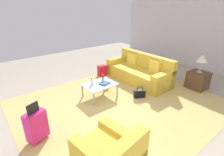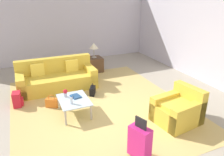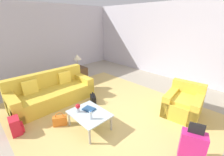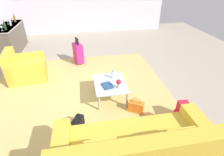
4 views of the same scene
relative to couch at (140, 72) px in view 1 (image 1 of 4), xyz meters
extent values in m
plane|color=#A89E89|center=(2.20, 0.60, -0.31)|extent=(12.00, 12.00, 0.00)
cube|color=silver|center=(-2.86, 0.60, 1.24)|extent=(0.12, 8.00, 3.10)
cube|color=tan|center=(1.60, 0.80, -0.30)|extent=(5.20, 4.40, 0.01)
cube|color=gold|center=(0.10, 0.00, -0.08)|extent=(0.98, 2.36, 0.45)
cube|color=gold|center=(-0.28, 0.00, 0.15)|extent=(0.22, 2.36, 0.92)
cube|color=gold|center=(0.10, 1.06, 0.00)|extent=(0.98, 0.24, 0.62)
cube|color=gold|center=(0.10, -1.06, 0.00)|extent=(0.98, 0.24, 0.62)
cube|color=yellow|center=(-0.12, 0.53, 0.32)|extent=(0.12, 0.40, 0.40)
cube|color=yellow|center=(-0.12, -0.53, 0.32)|extent=(0.14, 0.40, 0.40)
cube|color=gold|center=(2.78, 2.15, -0.01)|extent=(0.33, 0.98, 0.60)
cube|color=yellow|center=(3.11, 2.15, 0.17)|extent=(0.70, 0.78, 0.08)
cube|color=silver|center=(1.80, 0.10, 0.09)|extent=(0.92, 0.71, 0.02)
cylinder|color=#ADA899|center=(1.39, 0.41, -0.12)|extent=(0.05, 0.05, 0.38)
cylinder|color=#ADA899|center=(2.21, 0.41, -0.12)|extent=(0.05, 0.05, 0.38)
cylinder|color=#ADA899|center=(1.39, -0.21, -0.12)|extent=(0.05, 0.05, 0.38)
cylinder|color=#ADA899|center=(2.21, -0.21, -0.12)|extent=(0.05, 0.05, 0.38)
cylinder|color=silver|center=(2.00, 0.00, 0.19)|extent=(0.06, 0.06, 0.18)
cylinder|color=#2D6BBC|center=(2.00, 0.00, 0.29)|extent=(0.04, 0.04, 0.02)
cube|color=navy|center=(1.68, 0.18, 0.11)|extent=(0.31, 0.26, 0.03)
cylinder|color=#B2B7BC|center=(1.58, -0.05, 0.15)|extent=(0.07, 0.07, 0.10)
sphere|color=red|center=(1.58, -0.05, 0.25)|extent=(0.11, 0.11, 0.11)
cube|color=#513823|center=(-1.00, 1.60, -0.04)|extent=(0.57, 0.57, 0.54)
cylinder|color=#ADA899|center=(-1.00, 1.60, 0.25)|extent=(0.18, 0.18, 0.02)
cylinder|color=#ADA899|center=(-1.00, 1.60, 0.42)|extent=(0.04, 0.04, 0.33)
cone|color=beige|center=(-1.00, 1.60, 0.69)|extent=(0.33, 0.33, 0.21)
cube|color=#D12375|center=(3.80, 0.80, 0.04)|extent=(0.45, 0.35, 0.60)
cube|color=black|center=(3.80, 0.80, 0.44)|extent=(0.23, 0.11, 0.20)
cylinder|color=black|center=(3.67, 0.75, -0.28)|extent=(0.04, 0.05, 0.05)
cylinder|color=black|center=(3.93, 0.85, -0.28)|extent=(0.04, 0.05, 0.05)
cube|color=black|center=(0.93, 0.87, -0.19)|extent=(0.35, 0.27, 0.24)
torus|color=black|center=(0.93, 0.87, -0.05)|extent=(0.18, 0.11, 0.20)
cube|color=orange|center=(1.22, -0.36, -0.19)|extent=(0.28, 0.35, 0.24)
torus|color=orange|center=(1.22, -0.36, -0.05)|extent=(0.12, 0.18, 0.20)
cube|color=red|center=(0.80, -1.20, -0.11)|extent=(0.32, 0.23, 0.40)
cube|color=red|center=(0.82, -1.08, -0.19)|extent=(0.21, 0.08, 0.18)
camera|label=1|loc=(4.37, 3.89, 2.25)|focal=28.00mm
camera|label=2|loc=(6.56, -0.94, 2.56)|focal=35.00mm
camera|label=3|loc=(4.24, -1.56, 2.10)|focal=24.00mm
camera|label=4|loc=(-1.49, 0.64, 2.26)|focal=28.00mm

